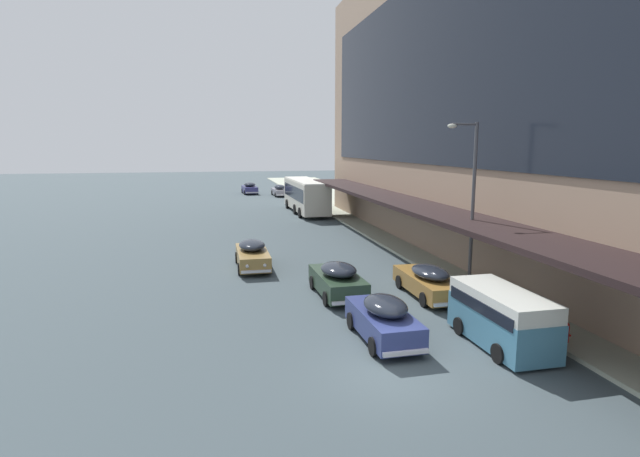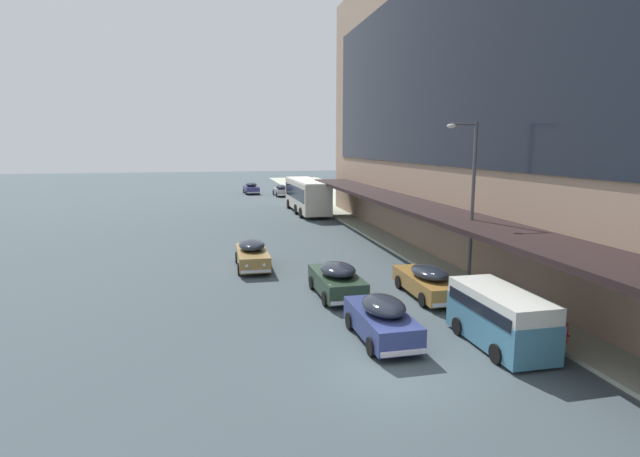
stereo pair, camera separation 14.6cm
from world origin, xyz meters
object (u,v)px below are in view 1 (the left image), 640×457
object	(u,v)px
sedan_trailing_near	(250,188)
fire_hydrant	(566,332)
street_lamp	(470,195)
transit_bus_kerbside_front	(306,194)
sedan_lead_near	(280,190)
sedan_oncoming_front	(428,281)
sedan_oncoming_rear	(338,280)
vw_van	(500,314)
sedan_trailing_mid	(383,318)
sedan_second_near	(252,254)

from	to	relation	value
sedan_trailing_near	fire_hydrant	size ratio (longest dim) A/B	6.86
street_lamp	sedan_trailing_near	bearing A→B (deg)	97.14
street_lamp	transit_bus_kerbside_front	bearing A→B (deg)	94.42
sedan_lead_near	sedan_oncoming_front	size ratio (longest dim) A/B	1.03
transit_bus_kerbside_front	sedan_oncoming_rear	xyz separation A→B (m)	(-3.84, -28.36, -1.14)
sedan_oncoming_rear	sedan_lead_near	distance (m)	46.06
vw_van	street_lamp	size ratio (longest dim) A/B	0.60
sedan_trailing_mid	transit_bus_kerbside_front	bearing A→B (deg)	84.00
sedan_second_near	sedan_lead_near	distance (m)	40.30
sedan_second_near	sedan_trailing_mid	xyz separation A→B (m)	(3.65, -11.62, 0.04)
transit_bus_kerbside_front	vw_van	xyz separation A→B (m)	(0.22, -34.96, -0.82)
sedan_trailing_near	sedan_oncoming_front	xyz separation A→B (m)	(4.24, -50.79, -0.08)
transit_bus_kerbside_front	fire_hydrant	xyz separation A→B (m)	(2.40, -35.59, -1.42)
street_lamp	sedan_trailing_mid	bearing A→B (deg)	-140.20
sedan_second_near	sedan_trailing_mid	bearing A→B (deg)	-72.56
sedan_trailing_near	sedan_oncoming_rear	distance (m)	49.88
sedan_second_near	fire_hydrant	size ratio (longest dim) A/B	6.77
sedan_oncoming_rear	sedan_lead_near	xyz separation A→B (m)	(3.49, 45.93, -0.02)
transit_bus_kerbside_front	sedan_oncoming_rear	bearing A→B (deg)	-97.71
sedan_lead_near	vw_van	size ratio (longest dim) A/B	1.08
transit_bus_kerbside_front	street_lamp	world-z (taller)	street_lamp
sedan_trailing_mid	vw_van	distance (m)	3.97
vw_van	street_lamp	xyz separation A→B (m)	(2.01, 6.02, 3.47)
street_lamp	sedan_lead_near	bearing A→B (deg)	93.18
street_lamp	fire_hydrant	world-z (taller)	street_lamp
street_lamp	fire_hydrant	distance (m)	7.80
sedan_oncoming_front	street_lamp	xyz separation A→B (m)	(2.07, 0.33, 3.84)
sedan_oncoming_front	street_lamp	world-z (taller)	street_lamp
transit_bus_kerbside_front	sedan_trailing_near	distance (m)	21.93
transit_bus_kerbside_front	vw_van	size ratio (longest dim) A/B	2.52
sedan_trailing_near	street_lamp	distance (m)	50.99
sedan_oncoming_rear	vw_van	xyz separation A→B (m)	(4.07, -6.60, 0.32)
transit_bus_kerbside_front	street_lamp	size ratio (longest dim) A/B	1.50
sedan_oncoming_rear	street_lamp	distance (m)	7.19
transit_bus_kerbside_front	fire_hydrant	size ratio (longest dim) A/B	16.46
transit_bus_kerbside_front	sedan_lead_near	size ratio (longest dim) A/B	2.33
sedan_trailing_mid	fire_hydrant	size ratio (longest dim) A/B	6.09
sedan_trailing_near	vw_van	bearing A→B (deg)	-85.64
sedan_second_near	fire_hydrant	bearing A→B (deg)	-54.50
street_lamp	fire_hydrant	size ratio (longest dim) A/B	10.97
fire_hydrant	street_lamp	bearing A→B (deg)	91.38
sedan_second_near	sedan_trailing_near	bearing A→B (deg)	85.91
sedan_trailing_near	sedan_second_near	bearing A→B (deg)	-94.09
sedan_oncoming_front	sedan_lead_near	bearing A→B (deg)	90.62
sedan_oncoming_front	vw_van	size ratio (longest dim) A/B	1.06
sedan_lead_near	street_lamp	bearing A→B (deg)	-86.82
sedan_second_near	sedan_lead_near	world-z (taller)	sedan_lead_near
sedan_lead_near	fire_hydrant	bearing A→B (deg)	-87.05
transit_bus_kerbside_front	sedan_trailing_mid	bearing A→B (deg)	-96.00
sedan_trailing_near	sedan_lead_near	world-z (taller)	sedan_trailing_near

